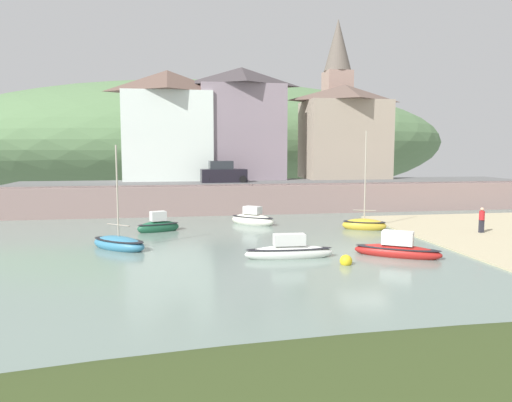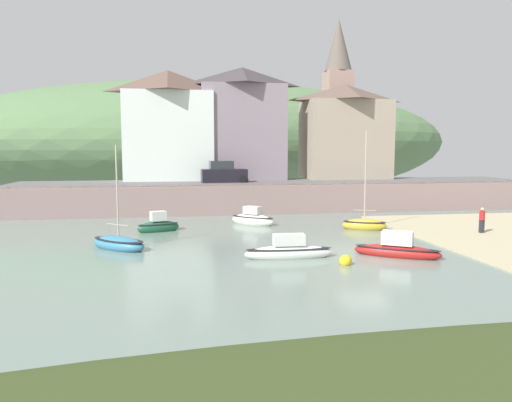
# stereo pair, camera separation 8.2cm
# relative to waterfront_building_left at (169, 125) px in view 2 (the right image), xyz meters

# --- Properties ---
(ground) EXTENTS (48.00, 41.00, 0.61)m
(ground) POSITION_rel_waterfront_building_left_xyz_m (11.53, -34.76, -7.59)
(ground) COLOR gray
(quay_seawall) EXTENTS (48.00, 9.40, 2.40)m
(quay_seawall) POSITION_rel_waterfront_building_left_xyz_m (10.13, -7.70, -6.40)
(quay_seawall) COLOR gray
(quay_seawall) RESTS_ON ground
(hillside_backdrop) EXTENTS (80.00, 44.00, 18.59)m
(hillside_backdrop) POSITION_rel_waterfront_building_left_xyz_m (4.27, 30.00, -1.25)
(hillside_backdrop) COLOR #587C4E
(hillside_backdrop) RESTS_ON ground
(waterfront_building_left) EXTENTS (8.70, 5.80, 10.56)m
(waterfront_building_left) POSITION_rel_waterfront_building_left_xyz_m (0.00, 0.00, 0.00)
(waterfront_building_left) COLOR white
(waterfront_building_left) RESTS_ON ground
(waterfront_building_centre) EXTENTS (8.49, 5.27, 11.03)m
(waterfront_building_centre) POSITION_rel_waterfront_building_left_xyz_m (7.23, 0.00, 0.23)
(waterfront_building_centre) COLOR gray
(waterfront_building_centre) RESTS_ON ground
(waterfront_building_right) EXTENTS (8.65, 6.21, 9.58)m
(waterfront_building_right) POSITION_rel_waterfront_building_left_xyz_m (17.94, 0.00, -0.50)
(waterfront_building_right) COLOR tan
(waterfront_building_right) RESTS_ON ground
(church_with_spire) EXTENTS (3.00, 3.00, 17.15)m
(church_with_spire) POSITION_rel_waterfront_building_left_xyz_m (18.45, 4.00, 3.49)
(church_with_spire) COLOR tan
(church_with_spire) RESTS_ON ground
(dinghy_open_wooden) EXTENTS (3.35, 3.08, 1.53)m
(dinghy_open_wooden) POSITION_rel_waterfront_building_left_xyz_m (6.02, -14.31, -7.38)
(dinghy_open_wooden) COLOR silver
(dinghy_open_wooden) RESTS_ON ground
(sailboat_tall_mast) EXTENTS (4.24, 3.29, 1.47)m
(sailboat_tall_mast) POSITION_rel_waterfront_building_left_xyz_m (11.59, -26.01, -7.40)
(sailboat_tall_mast) COLOR #AA1F1C
(sailboat_tall_mast) RESTS_ON ground
(fishing_boat_green) EXTENTS (3.64, 3.46, 5.85)m
(fishing_boat_green) POSITION_rel_waterfront_building_left_xyz_m (-2.55, -21.74, -7.45)
(fishing_boat_green) COLOR teal
(fishing_boat_green) RESTS_ON ground
(motorboat_with_cabin) EXTENTS (2.96, 1.81, 1.55)m
(motorboat_with_cabin) POSITION_rel_waterfront_building_left_xyz_m (-0.60, -16.31, -7.38)
(motorboat_with_cabin) COLOR #1D573A
(motorboat_with_cabin) RESTS_ON ground
(sailboat_nearest_shore) EXTENTS (3.18, 2.30, 6.85)m
(sailboat_nearest_shore) POSITION_rel_waterfront_building_left_xyz_m (13.17, -17.68, -7.43)
(sailboat_nearest_shore) COLOR gold
(sailboat_nearest_shore) RESTS_ON ground
(sailboat_white_hull) EXTENTS (4.51, 1.03, 1.40)m
(sailboat_white_hull) POSITION_rel_waterfront_building_left_xyz_m (6.10, -25.44, -7.41)
(sailboat_white_hull) COLOR silver
(sailboat_white_hull) RESTS_ON ground
(parked_car_near_slipway) EXTENTS (4.17, 1.87, 1.95)m
(parked_car_near_slipway) POSITION_rel_waterfront_building_left_xyz_m (4.89, -4.50, -4.55)
(parked_car_near_slipway) COLOR black
(parked_car_near_slipway) RESTS_ON ground
(person_on_slipway) EXTENTS (0.34, 0.34, 1.62)m
(person_on_slipway) POSITION_rel_waterfront_building_left_xyz_m (19.82, -20.76, -6.77)
(person_on_slipway) COLOR #282833
(person_on_slipway) RESTS_ON ground
(mooring_buoy) EXTENTS (0.59, 0.59, 0.59)m
(mooring_buoy) POSITION_rel_waterfront_building_left_xyz_m (8.42, -27.26, -7.58)
(mooring_buoy) COLOR yellow
(mooring_buoy) RESTS_ON ground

